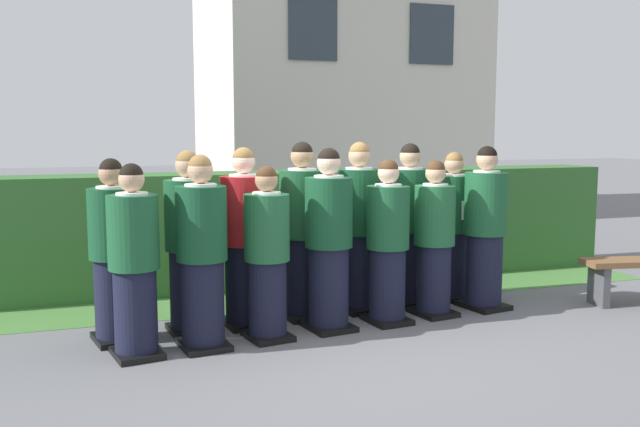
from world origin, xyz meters
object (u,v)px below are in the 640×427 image
(student_rear_row_1, at_px, (189,247))
(student_rear_row_4, at_px, (359,231))
(student_front_row_1, at_px, (202,257))
(student_in_red_blazer, at_px, (244,242))
(student_front_row_4, at_px, (388,246))
(student_front_row_3, at_px, (329,244))
(student_rear_row_5, at_px, (409,228))
(student_front_row_0, at_px, (134,266))
(student_front_row_2, at_px, (267,258))
(student_front_row_5, at_px, (434,242))
(student_rear_row_3, at_px, (302,234))
(student_rear_row_6, at_px, (453,229))
(student_front_row_6, at_px, (485,232))
(student_rear_row_0, at_px, (114,255))

(student_rear_row_1, bearing_deg, student_rear_row_4, 7.63)
(student_front_row_1, xyz_separation_m, student_in_red_blazer, (0.49, 0.56, 0.02))
(student_front_row_1, relative_size, student_front_row_4, 1.05)
(student_front_row_3, xyz_separation_m, student_rear_row_5, (1.13, 0.65, 0.01))
(student_rear_row_4, bearing_deg, student_front_row_4, -80.54)
(student_front_row_0, height_order, student_rear_row_1, student_rear_row_1)
(student_front_row_2, distance_m, student_rear_row_5, 1.90)
(student_rear_row_5, bearing_deg, student_front_row_5, -87.80)
(student_front_row_3, relative_size, student_rear_row_5, 0.99)
(student_front_row_2, xyz_separation_m, student_rear_row_4, (1.12, 0.65, 0.09))
(student_front_row_3, distance_m, student_rear_row_5, 1.30)
(student_front_row_3, distance_m, student_rear_row_3, 0.49)
(student_front_row_0, xyz_separation_m, student_rear_row_3, (1.64, 0.71, 0.07))
(student_front_row_2, relative_size, student_front_row_5, 0.99)
(student_rear_row_3, xyz_separation_m, student_rear_row_6, (1.77, 0.21, -0.06))
(student_front_row_6, height_order, student_rear_row_6, student_front_row_6)
(student_front_row_4, xyz_separation_m, student_front_row_5, (0.55, 0.10, -0.01))
(student_rear_row_6, bearing_deg, student_rear_row_4, -172.44)
(student_front_row_0, distance_m, student_rear_row_4, 2.38)
(student_front_row_2, bearing_deg, student_in_red_blazer, 100.53)
(student_front_row_6, bearing_deg, student_rear_row_3, 171.62)
(student_front_row_0, height_order, student_rear_row_6, student_rear_row_6)
(student_rear_row_1, xyz_separation_m, student_rear_row_4, (1.74, 0.23, 0.03))
(student_rear_row_1, bearing_deg, student_rear_row_6, 7.60)
(student_rear_row_4, distance_m, student_rear_row_6, 1.17)
(student_front_row_4, bearing_deg, student_front_row_0, -173.75)
(student_front_row_4, relative_size, student_rear_row_6, 0.98)
(student_front_row_1, height_order, student_rear_row_3, student_rear_row_3)
(student_front_row_0, xyz_separation_m, student_front_row_4, (2.34, 0.26, -0.01))
(student_front_row_3, height_order, student_rear_row_1, student_front_row_3)
(student_front_row_1, relative_size, student_in_red_blazer, 0.98)
(student_in_red_blazer, xyz_separation_m, student_rear_row_4, (1.21, 0.16, 0.02))
(student_front_row_5, relative_size, student_rear_row_1, 0.93)
(student_front_row_5, xyz_separation_m, student_front_row_6, (0.62, 0.08, 0.07))
(student_rear_row_0, relative_size, student_rear_row_6, 1.00)
(student_front_row_3, xyz_separation_m, student_rear_row_4, (0.52, 0.54, 0.02))
(student_front_row_2, relative_size, student_rear_row_6, 0.96)
(student_front_row_1, bearing_deg, student_front_row_2, 7.00)
(student_rear_row_0, bearing_deg, student_front_row_3, -7.49)
(student_front_row_1, bearing_deg, student_rear_row_4, 22.96)
(student_rear_row_3, bearing_deg, student_rear_row_4, 5.50)
(student_front_row_1, distance_m, student_rear_row_6, 2.99)
(student_front_row_5, bearing_deg, student_in_red_blazer, 172.34)
(student_in_red_blazer, height_order, student_rear_row_4, student_rear_row_4)
(student_front_row_5, distance_m, student_rear_row_0, 3.02)
(student_front_row_1, xyz_separation_m, student_rear_row_1, (-0.03, 0.49, 0.01))
(student_front_row_1, xyz_separation_m, student_rear_row_6, (2.86, 0.87, -0.02))
(student_front_row_0, relative_size, student_front_row_5, 1.02)
(student_front_row_3, distance_m, student_front_row_5, 1.16)
(student_front_row_0, bearing_deg, student_front_row_2, 5.95)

